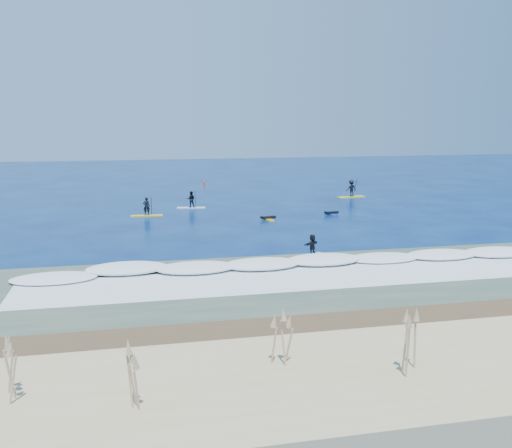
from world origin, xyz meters
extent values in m
plane|color=#031545|center=(0.00, 0.00, 0.00)|extent=(160.00, 160.00, 0.00)
cube|color=tan|center=(0.00, -27.00, 0.00)|extent=(90.00, 7.00, 2.00)
cube|color=#4E3C24|center=(0.00, -21.50, 0.00)|extent=(90.00, 5.00, 0.08)
cube|color=#34483A|center=(0.00, -14.00, 0.01)|extent=(90.00, 13.00, 0.01)
cube|color=white|center=(0.00, -10.00, 0.00)|extent=(40.00, 6.00, 0.30)
cube|color=silver|center=(0.00, -13.00, 0.00)|extent=(34.00, 5.00, 0.02)
cube|color=gold|center=(-9.30, 9.50, 0.05)|extent=(2.92, 0.81, 0.10)
imported|color=black|center=(-9.30, 9.50, 0.93)|extent=(0.62, 0.42, 1.67)
cylinder|color=black|center=(-8.87, 9.49, 0.87)|extent=(0.06, 0.67, 1.94)
cube|color=black|center=(-8.87, 9.49, -0.05)|extent=(0.12, 0.03, 0.29)
cube|color=silver|center=(-4.83, 13.26, 0.05)|extent=(2.89, 1.13, 0.09)
imported|color=black|center=(-4.83, 13.26, 0.90)|extent=(0.87, 0.73, 1.62)
cylinder|color=black|center=(-4.42, 13.19, 0.84)|extent=(0.14, 0.65, 1.88)
cube|color=black|center=(-4.42, 13.19, -0.05)|extent=(0.11, 0.03, 0.28)
cube|color=yellow|center=(13.69, 17.22, 0.05)|extent=(3.37, 1.43, 0.11)
imported|color=black|center=(13.69, 17.22, 1.05)|extent=(1.33, 0.92, 1.88)
cylinder|color=black|center=(14.17, 17.32, 0.98)|extent=(0.19, 0.75, 2.20)
cube|color=black|center=(14.17, 17.32, -0.05)|extent=(0.13, 0.03, 0.33)
cube|color=yellow|center=(1.14, 5.40, 0.04)|extent=(0.91, 1.95, 0.09)
cube|color=black|center=(1.22, 5.42, 0.20)|extent=(1.34, 0.62, 0.22)
sphere|color=black|center=(0.51, 5.26, 0.29)|extent=(0.22, 0.22, 0.22)
cube|color=#183CB6|center=(7.52, 6.67, 0.04)|extent=(0.78, 1.88, 0.09)
cube|color=black|center=(7.61, 6.68, 0.19)|extent=(1.30, 0.53, 0.21)
sphere|color=black|center=(6.90, 6.57, 0.28)|extent=(0.21, 0.21, 0.21)
cube|color=silver|center=(0.63, -8.95, 0.20)|extent=(2.00, 1.57, 0.11)
imported|color=black|center=(0.63, -8.95, 0.94)|extent=(1.28, 1.02, 1.36)
cylinder|color=#F24815|center=(-1.13, 32.35, 0.25)|extent=(0.31, 0.31, 0.50)
cone|color=#F24815|center=(-1.13, 32.35, 0.62)|extent=(0.22, 0.22, 0.24)
camera|label=1|loc=(-10.50, -42.98, 9.03)|focal=40.00mm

